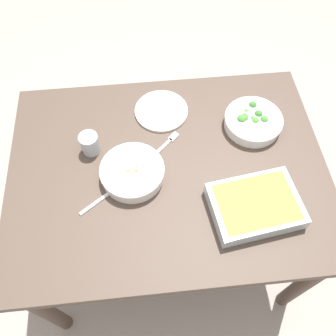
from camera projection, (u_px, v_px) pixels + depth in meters
The scene contains 9 objects.
ground_plane at pixel (168, 237), 1.97m from camera, with size 6.00×6.00×0.00m, color #9E9389.
dining_table at pixel (168, 180), 1.41m from camera, with size 1.20×0.90×0.74m.
stew_bowl at pixel (132, 172), 1.29m from camera, with size 0.24×0.24×0.06m.
broccoli_bowl at pixel (253, 121), 1.41m from camera, with size 0.23×0.23×0.07m.
baking_dish at pixel (255, 205), 1.22m from camera, with size 0.33×0.26×0.06m.
drink_cup at pixel (90, 144), 1.34m from camera, with size 0.07×0.07×0.08m.
side_plate at pixel (161, 111), 1.47m from camera, with size 0.22×0.22×0.01m, color silver.
spoon_by_stew at pixel (106, 195), 1.27m from camera, with size 0.15×0.12×0.01m.
fork_on_table at pixel (165, 145), 1.39m from camera, with size 0.14×0.14×0.01m.
Camera 1 is at (-0.07, -0.68, 1.88)m, focal length 37.93 mm.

